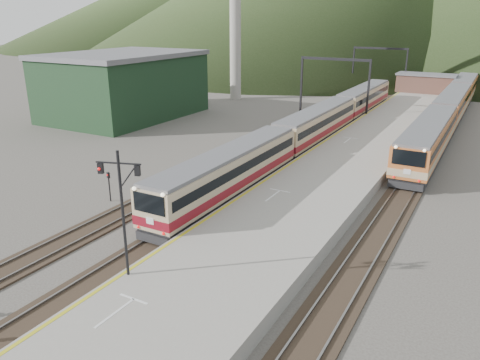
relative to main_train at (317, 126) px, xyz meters
The scene contains 14 objects.
track_main 2.18m from the main_train, 90.00° to the right, with size 2.60×200.00×0.23m.
track_far 5.46m from the main_train, 166.67° to the right, with size 2.60×200.00×0.23m.
track_second 11.71m from the main_train, ahead, with size 2.60×200.00×0.23m.
platform 6.59m from the main_train, 29.63° to the right, with size 8.00×100.00×1.00m, color gray.
gantry_near 14.58m from the main_train, 101.66° to the left, with size 9.55×0.25×8.00m.
gantry_far 39.09m from the main_train, 94.20° to the left, with size 9.55×0.25×8.00m.
warehouse 28.12m from the main_train, behind, with size 14.50×20.50×8.60m.
smokestack 33.00m from the main_train, 136.59° to the left, with size 1.80×1.80×30.00m, color #9E998E.
station_shed 37.24m from the main_train, 81.35° to the left, with size 9.40×4.40×3.10m.
main_train is the anchor object (origin of this frame).
second_train 23.00m from the main_train, 60.01° to the left, with size 3.03×62.13×3.70m.
signal_mast 32.67m from the main_train, 86.27° to the right, with size 2.11×0.82×6.39m.
short_signal_b 11.95m from the main_train, 100.60° to the right, with size 0.25×0.20×2.27m.
short_signal_c 24.94m from the main_train, 107.45° to the right, with size 0.26×0.22×2.27m.
Camera 1 is at (16.89, -6.39, 13.14)m, focal length 35.00 mm.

